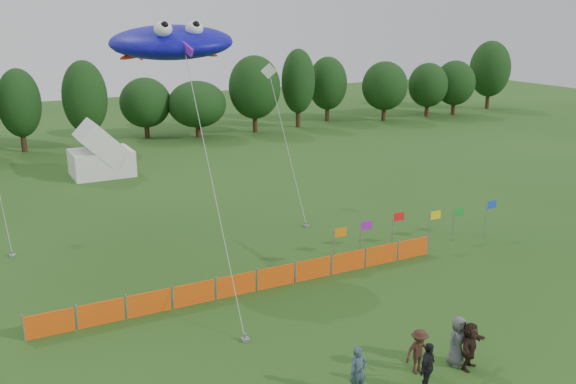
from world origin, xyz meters
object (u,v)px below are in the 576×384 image
spectator_d (428,368)px  spectator_e (458,341)px  stingray_kite (169,42)px  spectator_f (470,346)px  spectator_c (419,351)px  tent_right (101,155)px  spectator_a (358,372)px  barrier_fence (256,281)px

spectator_d → spectator_e: bearing=-5.4°
spectator_e → stingray_kite: size_ratio=0.10×
spectator_e → spectator_d: bearing=-163.6°
spectator_f → spectator_c: bearing=136.1°
tent_right → spectator_f: (5.50, -34.65, -0.76)m
spectator_c → spectator_e: bearing=-3.3°
spectator_e → spectator_a: bearing=173.3°
tent_right → spectator_f: 35.09m
tent_right → spectator_e: 34.63m
spectator_c → tent_right: bearing=99.9°
spectator_a → spectator_d: bearing=-19.6°
tent_right → spectator_e: tent_right is taller
tent_right → spectator_d: 35.24m
tent_right → stingray_kite: 20.17m
spectator_d → spectator_e: (2.09, 0.87, 0.04)m
tent_right → spectator_f: tent_right is taller
tent_right → spectator_c: 34.23m
tent_right → spectator_a: size_ratio=2.64×
spectator_a → stingray_kite: bearing=95.9°
spectator_d → spectator_e: 2.26m
barrier_fence → spectator_a: spectator_a is taller
barrier_fence → spectator_f: 10.35m
spectator_c → spectator_f: spectator_f is taller
spectator_c → barrier_fence: bearing=107.3°
spectator_e → tent_right: bearing=92.7°
tent_right → spectator_e: bearing=-81.2°
barrier_fence → spectator_a: bearing=-93.2°
spectator_a → stingray_kite: size_ratio=0.09×
spectator_e → stingray_kite: (-5.07, 16.28, 9.94)m
tent_right → barrier_fence: bearing=-86.5°
spectator_e → stingray_kite: bearing=101.2°
spectator_d → spectator_f: size_ratio=1.01×
barrier_fence → stingray_kite: bearing=100.4°
spectator_c → stingray_kite: size_ratio=0.09×
tent_right → spectator_f: bearing=-81.0°
spectator_a → spectator_f: (4.46, -0.47, 0.02)m
spectator_a → spectator_d: 2.35m
spectator_c → spectator_e: spectator_e is taller
tent_right → spectator_d: (3.21, -35.08, -0.75)m
spectator_a → spectator_e: bearing=2.5°
spectator_c → spectator_d: spectator_d is taller
spectator_d → spectator_f: bearing=-17.1°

